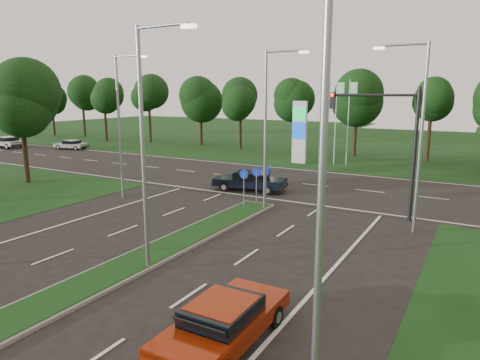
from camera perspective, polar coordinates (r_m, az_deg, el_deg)
The scene contains 17 objects.
verge_far at distance 62.15m, azimuth 19.01°, elevation 4.65°, with size 160.00×50.00×0.02m, color black.
cross_road at distance 32.58m, azimuth 8.34°, elevation -0.51°, with size 160.00×12.00×0.02m, color black.
median_kerb at distance 16.52m, azimuth -19.01°, elevation -12.84°, with size 2.00×26.00×0.12m, color slate.
streetlight_median_near at distance 15.88m, azimuth -12.35°, elevation 5.40°, with size 2.53×0.22×9.00m.
streetlight_median_far at distance 24.21m, azimuth 3.83°, elevation 7.63°, with size 2.53×0.22×9.00m.
streetlight_left_far at distance 28.06m, azimuth -15.55°, elevation 7.76°, with size 2.53×0.22×9.00m.
streetlight_right_far at distance 21.93m, azimuth 22.57°, elevation 6.39°, with size 2.53×0.22×9.00m.
streetlight_right_near at distance 8.35m, azimuth 9.56°, elevation 0.24°, with size 2.53×0.22×9.00m.
traffic_signal at distance 24.18m, azimuth 19.34°, elevation 6.00°, with size 5.10×0.42×7.00m.
median_signs at distance 25.45m, azimuth 2.11°, elevation 0.18°, with size 1.16×1.76×2.38m.
gas_pylon at distance 41.84m, azimuth 8.23°, elevation 6.55°, with size 5.80×1.26×8.00m.
tree_left_far at distance 35.45m, azimuth -26.87°, elevation 9.31°, with size 5.20×5.20×8.86m.
treeline_far at distance 47.06m, azimuth 16.04°, elevation 11.19°, with size 6.00×6.00×9.90m.
red_sedan at distance 12.11m, azimuth -2.21°, elevation -18.27°, with size 1.95×4.60×1.26m.
navy_sedan at distance 29.84m, azimuth 1.37°, elevation -0.08°, with size 5.16×2.79×1.34m.
far_car_a at distance 56.14m, azimuth -21.59°, elevation 4.42°, with size 4.15×2.52×1.12m.
far_car_b at distance 61.16m, azimuth -28.61°, elevation 4.48°, with size 4.85×2.21×1.38m.
Camera 1 is at (11.62, -5.69, 6.68)m, focal length 32.00 mm.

